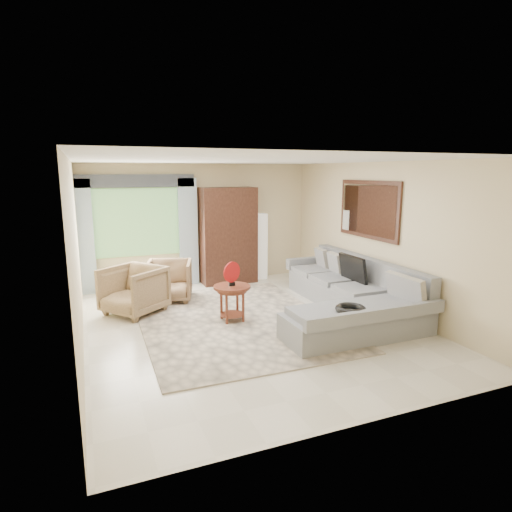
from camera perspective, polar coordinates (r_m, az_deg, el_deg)
name	(u,v)px	position (r m, az deg, el deg)	size (l,w,h in m)	color
ground	(250,325)	(7.00, -0.83, -9.14)	(6.00, 6.00, 0.00)	silver
area_rug	(235,320)	(7.18, -2.87, -8.54)	(3.00, 4.00, 0.02)	beige
sectional_sofa	(350,299)	(7.56, 12.42, -5.58)	(2.30, 3.46, 0.90)	gray
tv_screen	(353,269)	(7.87, 12.78, -1.65)	(0.06, 0.74, 0.48)	black
garden_hose	(351,309)	(6.16, 12.50, -6.91)	(0.43, 0.43, 0.09)	black
coffee_table	(232,303)	(7.06, -3.20, -6.24)	(0.61, 0.61, 0.61)	#532316
red_disc	(232,272)	(6.92, -3.25, -2.15)	(0.34, 0.34, 0.03)	#9E0F10
armchair_left	(134,290)	(7.70, -16.01, -4.41)	(0.89, 0.92, 0.83)	#9D7C55
armchair_right	(169,281)	(8.33, -11.49, -3.25)	(0.82, 0.85, 0.77)	olive
potted_plant	(108,280)	(9.13, -19.12, -2.99)	(0.53, 0.46, 0.59)	#999999
armoire	(228,236)	(9.41, -3.74, 2.73)	(1.20, 0.55, 2.10)	black
floor_lamp	(261,246)	(9.79, 0.62, 1.30)	(0.24, 0.24, 1.50)	silver
window	(137,222)	(9.20, -15.60, 4.35)	(1.80, 0.04, 1.40)	#669E59
curtain_left	(83,238)	(9.09, -22.03, 2.27)	(0.40, 0.08, 2.30)	#9EB7CC
curtain_right	(188,232)	(9.32, -9.03, 3.15)	(0.40, 0.08, 2.30)	#9EB7CC
valance	(135,181)	(9.08, -15.83, 9.63)	(2.40, 0.12, 0.26)	#1E232D
wall_mirror	(368,210)	(8.11, 14.74, 6.01)	(0.05, 1.70, 1.05)	black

